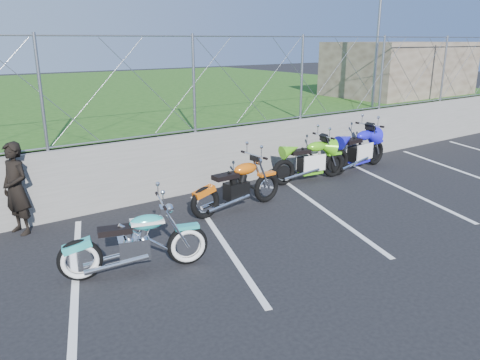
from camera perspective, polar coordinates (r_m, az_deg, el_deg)
ground at (r=7.12m, az=2.13°, el=-9.82°), size 90.00×90.00×0.00m
retaining_wall at (r=9.72m, az=-10.49°, el=1.36°), size 30.00×0.22×1.30m
grass_field at (r=19.11m, az=-23.54°, el=7.77°), size 30.00×20.00×1.30m
stone_building at (r=17.87m, az=18.85°, el=12.75°), size 5.00×3.00×1.80m
chain_link_fence at (r=9.42m, az=-11.02°, el=11.08°), size 28.00×0.03×2.00m
sign_pole at (r=14.25m, az=16.29°, el=14.58°), size 0.08×0.08×3.00m
parking_lines at (r=8.51m, az=4.46°, el=-5.23°), size 18.29×4.31×0.01m
cruiser_turquoise at (r=6.79m, az=-12.45°, el=-7.69°), size 2.05×0.77×1.04m
naked_orange at (r=9.00m, az=-0.20°, el=-0.93°), size 2.11×0.72×1.05m
sportbike_green at (r=10.99m, az=8.54°, el=2.19°), size 2.02×0.72×1.05m
sportbike_blue at (r=12.20m, az=14.31°, el=3.45°), size 2.17×0.77×1.12m
person_standing at (r=8.66m, az=-25.64°, el=-0.95°), size 0.57×0.68×1.59m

